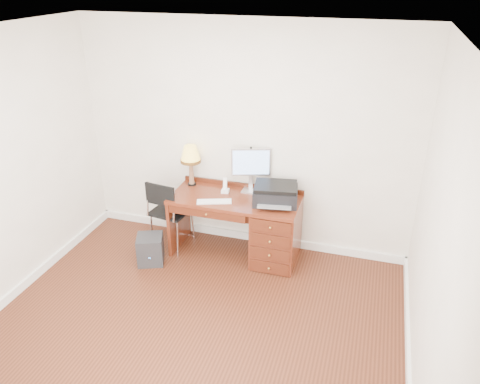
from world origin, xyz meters
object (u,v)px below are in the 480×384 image
(printer, at_px, (276,194))
(equipment_box, at_px, (150,249))
(leg_lamp, at_px, (191,157))
(phone, at_px, (225,188))
(chair, at_px, (169,208))
(desk, at_px, (262,227))
(monitor, at_px, (252,165))

(printer, bearing_deg, equipment_box, -169.44)
(leg_lamp, bearing_deg, phone, -10.48)
(phone, height_order, chair, phone)
(leg_lamp, bearing_deg, chair, -120.59)
(leg_lamp, relative_size, equipment_box, 1.47)
(leg_lamp, height_order, chair, leg_lamp)
(desk, relative_size, equipment_box, 4.39)
(desk, xyz_separation_m, leg_lamp, (-0.94, 0.18, 0.71))
(printer, bearing_deg, phone, 163.41)
(phone, xyz_separation_m, equipment_box, (-0.74, -0.58, -0.63))
(chair, distance_m, equipment_box, 0.53)
(monitor, relative_size, printer, 0.97)
(chair, bearing_deg, leg_lamp, 67.58)
(printer, height_order, equipment_box, printer)
(desk, distance_m, chair, 1.14)
(leg_lamp, bearing_deg, printer, -8.42)
(desk, height_order, printer, printer)
(phone, relative_size, equipment_box, 0.54)
(equipment_box, bearing_deg, desk, -0.27)
(phone, bearing_deg, desk, -19.10)
(leg_lamp, distance_m, equipment_box, 1.19)
(equipment_box, bearing_deg, phone, 16.18)
(desk, bearing_deg, equipment_box, -158.47)
(monitor, distance_m, phone, 0.42)
(desk, bearing_deg, chair, -173.51)
(monitor, relative_size, phone, 2.85)
(printer, relative_size, chair, 0.60)
(desk, height_order, chair, chair)
(desk, xyz_separation_m, printer, (0.14, 0.02, 0.44))
(leg_lamp, relative_size, chair, 0.55)
(desk, bearing_deg, phone, 168.44)
(desk, height_order, leg_lamp, leg_lamp)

